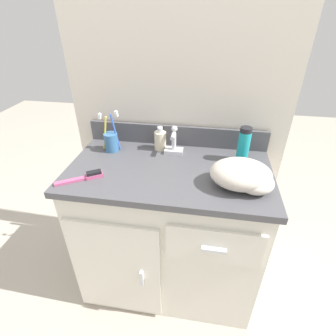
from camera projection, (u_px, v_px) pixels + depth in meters
The scene contains 10 objects.
ground_plane at pixel (169, 278), 1.59m from camera, with size 6.00×6.00×0.00m, color #ADA393.
wall_back at pixel (179, 80), 1.26m from camera, with size 1.10×0.08×2.20m, color beige.
vanity at pixel (168, 230), 1.37m from camera, with size 0.92×0.52×0.78m.
backsplash at pixel (176, 135), 1.35m from camera, with size 0.92×0.02×0.10m.
sink_faucet at pixel (174, 144), 1.27m from camera, with size 0.09×0.09×0.14m.
toothbrush_cup at pixel (111, 141), 1.29m from camera, with size 0.10×0.07×0.20m.
soap_dispenser at pixel (160, 140), 1.31m from camera, with size 0.06×0.06×0.13m.
shaving_cream_can at pixel (244, 145), 1.19m from camera, with size 0.05×0.05×0.17m.
hairbrush at pixel (86, 177), 1.10m from camera, with size 0.18×0.13×0.03m.
hand_towel at pixel (244, 176), 1.03m from camera, with size 0.25×0.19×0.11m.
Camera 1 is at (0.16, -0.98, 1.41)m, focal length 28.00 mm.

